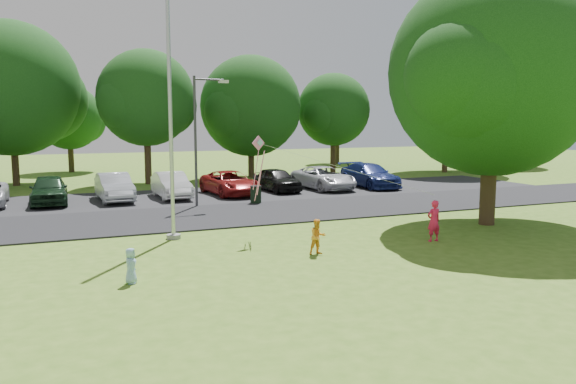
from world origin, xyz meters
name	(u,v)px	position (x,y,z in m)	size (l,w,h in m)	color
ground	(324,262)	(0.00, 0.00, 0.00)	(120.00, 120.00, 0.00)	#43691B
park_road	(234,214)	(0.00, 9.00, 0.03)	(60.00, 6.00, 0.06)	black
parking_strip	(199,196)	(0.00, 15.50, 0.03)	(42.00, 7.00, 0.06)	black
flagpole	(171,121)	(-3.50, 5.00, 4.17)	(0.50, 0.50, 10.00)	#B7BABF
street_lamp	(200,129)	(-0.76, 11.88, 3.77)	(1.77, 0.30, 6.27)	#3F3F44
trash_can	(256,195)	(1.98, 11.71, 0.46)	(0.58, 0.58, 0.92)	black
big_tree	(493,77)	(8.66, 2.79, 5.88)	(8.91, 8.16, 10.14)	#332316
tree_row	(190,98)	(1.59, 24.23, 5.71)	(64.35, 11.94, 10.88)	#332316
horizon_trees	(193,119)	(4.06, 33.88, 4.30)	(77.46, 7.20, 7.02)	#332316
parked_cars	(213,183)	(0.74, 15.40, 0.75)	(23.47, 5.29, 1.45)	silver
woman	(434,221)	(4.77, 1.08, 0.72)	(0.53, 0.35, 1.45)	#F8214D
child_yellow	(318,237)	(0.23, 0.93, 0.56)	(0.55, 0.43, 1.12)	orange
child_blue	(131,266)	(-5.61, -0.08, 0.47)	(0.46, 0.30, 0.94)	#8BB6D5
kite	(264,157)	(-0.50, 3.78, 2.91)	(5.70, 3.03, 2.32)	pink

